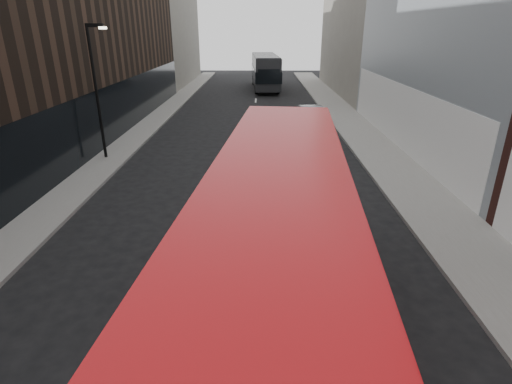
{
  "coord_description": "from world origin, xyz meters",
  "views": [
    {
      "loc": [
        0.44,
        -3.62,
        6.91
      ],
      "look_at": [
        0.34,
        7.1,
        2.5
      ],
      "focal_mm": 28.0,
      "sensor_mm": 36.0,
      "label": 1
    }
  ],
  "objects_px": {
    "car_a": "(317,138)",
    "car_c": "(272,122)",
    "street_lamp": "(97,84)",
    "red_bus": "(278,250)",
    "grey_bus": "(265,71)",
    "car_b": "(312,117)"
  },
  "relations": [
    {
      "from": "street_lamp",
      "to": "grey_bus",
      "type": "xyz_separation_m",
      "value": [
        9.27,
        28.67,
        -2.04
      ]
    },
    {
      "from": "red_bus",
      "to": "car_b",
      "type": "relative_size",
      "value": 2.44
    },
    {
      "from": "car_c",
      "to": "red_bus",
      "type": "bearing_deg",
      "value": -83.78
    },
    {
      "from": "street_lamp",
      "to": "car_c",
      "type": "xyz_separation_m",
      "value": [
        9.52,
        6.7,
        -3.48
      ]
    },
    {
      "from": "grey_bus",
      "to": "car_c",
      "type": "xyz_separation_m",
      "value": [
        0.25,
        -21.97,
        -1.43
      ]
    },
    {
      "from": "red_bus",
      "to": "car_b",
      "type": "bearing_deg",
      "value": 86.53
    },
    {
      "from": "grey_bus",
      "to": "car_b",
      "type": "height_order",
      "value": "grey_bus"
    },
    {
      "from": "car_a",
      "to": "car_c",
      "type": "relative_size",
      "value": 0.94
    },
    {
      "from": "car_b",
      "to": "grey_bus",
      "type": "bearing_deg",
      "value": 94.15
    },
    {
      "from": "red_bus",
      "to": "car_c",
      "type": "bearing_deg",
      "value": 94.08
    },
    {
      "from": "car_a",
      "to": "car_b",
      "type": "relative_size",
      "value": 0.96
    },
    {
      "from": "street_lamp",
      "to": "grey_bus",
      "type": "distance_m",
      "value": 30.2
    },
    {
      "from": "street_lamp",
      "to": "car_c",
      "type": "distance_m",
      "value": 12.15
    },
    {
      "from": "car_a",
      "to": "car_c",
      "type": "bearing_deg",
      "value": 116.46
    },
    {
      "from": "red_bus",
      "to": "grey_bus",
      "type": "bearing_deg",
      "value": 95.06
    },
    {
      "from": "car_b",
      "to": "car_c",
      "type": "relative_size",
      "value": 0.98
    },
    {
      "from": "car_c",
      "to": "grey_bus",
      "type": "bearing_deg",
      "value": 98.13
    },
    {
      "from": "street_lamp",
      "to": "red_bus",
      "type": "height_order",
      "value": "street_lamp"
    },
    {
      "from": "red_bus",
      "to": "grey_bus",
      "type": "xyz_separation_m",
      "value": [
        0.21,
        42.96,
        -0.42
      ]
    },
    {
      "from": "grey_bus",
      "to": "car_c",
      "type": "bearing_deg",
      "value": -92.36
    },
    {
      "from": "street_lamp",
      "to": "car_b",
      "type": "distance_m",
      "value": 15.22
    },
    {
      "from": "street_lamp",
      "to": "car_a",
      "type": "distance_m",
      "value": 12.77
    }
  ]
}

